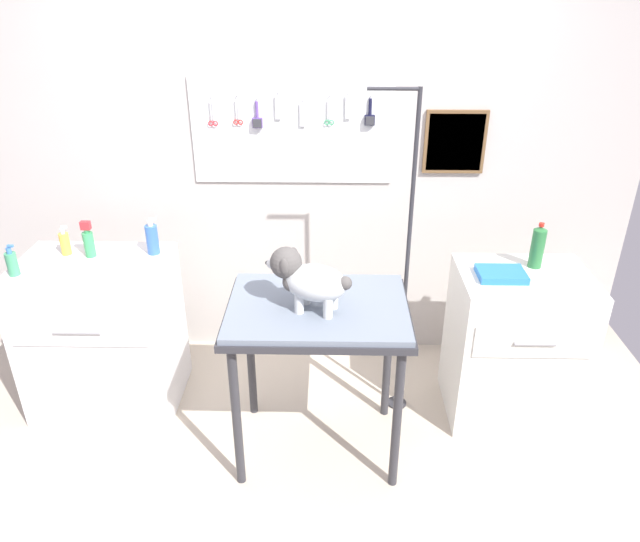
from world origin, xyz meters
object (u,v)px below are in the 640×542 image
object	(u,v)px
grooming_table	(318,322)
grooming_arm	(405,276)
dog	(307,279)
spray_bottle_short	(152,239)
cabinet_right	(514,345)
counter_left	(103,333)
soda_bottle	(538,247)

from	to	relation	value
grooming_table	grooming_arm	xyz separation A→B (m)	(0.45, 0.34, 0.08)
grooming_arm	dog	bearing A→B (deg)	-142.44
spray_bottle_short	dog	bearing A→B (deg)	-32.50
cabinet_right	spray_bottle_short	size ratio (longest dim) A/B	4.14
grooming_table	dog	distance (m)	0.26
spray_bottle_short	grooming_table	bearing A→B (deg)	-29.24
cabinet_right	spray_bottle_short	xyz separation A→B (m)	(-1.98, 0.19, 0.54)
grooming_table	spray_bottle_short	world-z (taller)	spray_bottle_short
grooming_table	spray_bottle_short	size ratio (longest dim) A/B	4.16
counter_left	grooming_arm	bearing A→B (deg)	-1.35
grooming_table	cabinet_right	distance (m)	1.17
grooming_table	soda_bottle	size ratio (longest dim) A/B	3.50
spray_bottle_short	cabinet_right	bearing A→B (deg)	-5.40
grooming_arm	cabinet_right	world-z (taller)	grooming_arm
counter_left	soda_bottle	world-z (taller)	soda_bottle
grooming_arm	soda_bottle	world-z (taller)	grooming_arm
grooming_arm	dog	distance (m)	0.65
grooming_arm	spray_bottle_short	distance (m)	1.37
grooming_table	counter_left	size ratio (longest dim) A/B	0.98
grooming_arm	counter_left	xyz separation A→B (m)	(-1.67, 0.04, -0.40)
grooming_table	soda_bottle	xyz separation A→B (m)	(1.14, 0.42, 0.21)
grooming_arm	counter_left	bearing A→B (deg)	178.65
grooming_arm	dog	xyz separation A→B (m)	(-0.49, -0.38, 0.18)
grooming_arm	soda_bottle	size ratio (longest dim) A/B	7.26
counter_left	cabinet_right	bearing A→B (deg)	-1.42
soda_bottle	dog	bearing A→B (deg)	-158.66
counter_left	soda_bottle	size ratio (longest dim) A/B	3.56
soda_bottle	grooming_arm	bearing A→B (deg)	-173.10
cabinet_right	soda_bottle	size ratio (longest dim) A/B	3.49
spray_bottle_short	soda_bottle	xyz separation A→B (m)	(2.05, -0.09, 0.01)
grooming_arm	counter_left	distance (m)	1.72
grooming_table	dog	bearing A→B (deg)	-139.90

